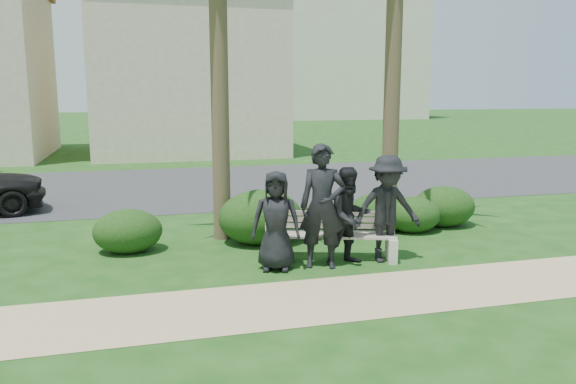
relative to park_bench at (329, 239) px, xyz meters
name	(u,v)px	position (x,y,z in m)	size (l,w,h in m)	color
ground	(346,256)	(0.33, 0.10, -0.33)	(160.00, 160.00, 0.00)	#144213
footpath	(393,292)	(0.33, -1.70, -0.33)	(30.00, 1.60, 0.01)	tan
asphalt_street	(251,183)	(0.33, 8.10, -0.33)	(160.00, 8.00, 0.01)	#2D2D30
stucco_bldg_right	(185,71)	(-0.67, 18.10, 3.33)	(8.40, 8.40, 7.30)	#C6B194
park_bench	(329,239)	(0.00, 0.00, 0.00)	(2.26, 1.11, 0.74)	#A09586
man_a	(276,221)	(-0.96, -0.31, 0.42)	(0.74, 0.48, 1.52)	black
man_b	(322,206)	(-0.24, -0.35, 0.62)	(0.70, 0.46, 1.91)	black
man_c	(350,216)	(0.22, -0.32, 0.44)	(0.75, 0.58, 1.54)	black
man_d	(387,209)	(0.84, -0.34, 0.52)	(1.10, 0.63, 1.71)	black
hedge_a	(128,230)	(-3.15, 1.31, 0.04)	(1.15, 0.95, 0.75)	#12330E
hedge_b	(261,215)	(-0.84, 1.31, 0.16)	(1.52, 1.25, 0.99)	#12330E
hedge_c	(313,221)	(0.21, 1.50, -0.05)	(0.89, 0.73, 0.58)	#12330E
hedge_d	(379,211)	(1.60, 1.64, 0.05)	(1.18, 0.97, 0.77)	#12330E
hedge_e	(413,214)	(2.20, 1.34, 0.02)	(1.08, 0.89, 0.70)	#12330E
hedge_f	(444,205)	(3.03, 1.64, 0.08)	(1.28, 1.06, 0.84)	#12330E
hedge_extra	(383,217)	(1.63, 1.50, -0.05)	(0.89, 0.73, 0.58)	#12330E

